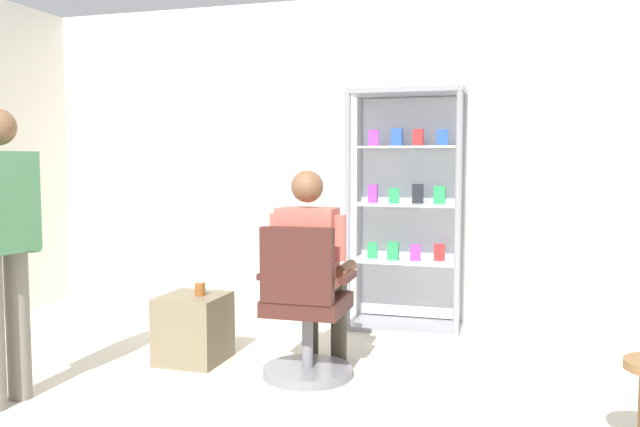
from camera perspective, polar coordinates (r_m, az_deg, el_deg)
back_wall at (r=5.66m, az=3.90°, el=4.62°), size 6.00×0.10×2.70m
display_cabinet_main at (r=5.37m, az=7.49°, el=0.46°), size 0.90×0.45×1.90m
office_chair at (r=4.12m, az=-1.31°, el=-8.82°), size 0.57×0.56×0.96m
seated_shopkeeper at (r=4.22m, az=-0.66°, el=-4.11°), size 0.49×0.57×1.29m
storage_crate at (r=4.60m, az=-10.79°, el=-9.63°), size 0.41×0.43×0.45m
tea_glass at (r=4.52m, az=-10.24°, el=-6.40°), size 0.07×0.07×0.09m
standing_customer at (r=4.01m, az=-25.65°, el=-1.84°), size 0.25×0.52×1.63m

